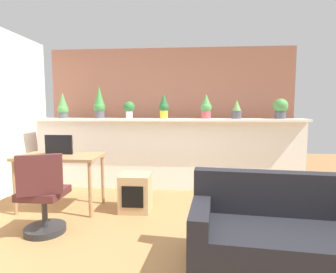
{
  "coord_description": "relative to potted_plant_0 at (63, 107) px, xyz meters",
  "views": [
    {
      "loc": [
        0.38,
        -2.58,
        1.37
      ],
      "look_at": [
        0.1,
        0.92,
        1.02
      ],
      "focal_mm": 28.99,
      "sensor_mm": 36.0,
      "label": 1
    }
  ],
  "objects": [
    {
      "name": "plant_shelf",
      "position": [
        1.81,
        -0.02,
        -0.22
      ],
      "size": [
        4.55,
        0.38,
        0.04
      ],
      "primitive_type": "cube",
      "color": "white",
      "rests_on": "divider_wall"
    },
    {
      "name": "potted_plant_0",
      "position": [
        0.0,
        0.0,
        0.0
      ],
      "size": [
        0.18,
        0.18,
        0.44
      ],
      "color": "#4C4C51",
      "rests_on": "plant_shelf"
    },
    {
      "name": "couch",
      "position": [
        2.99,
        -2.3,
        -1.13
      ],
      "size": [
        1.63,
        0.91,
        0.8
      ],
      "color": "black",
      "rests_on": "ground"
    },
    {
      "name": "tv_monitor",
      "position": [
        0.39,
        -0.98,
        -0.53
      ],
      "size": [
        0.38,
        0.04,
        0.27
      ],
      "primitive_type": "cube",
      "color": "black",
      "rests_on": "desk"
    },
    {
      "name": "potted_plant_1",
      "position": [
        0.65,
        0.0,
        0.05
      ],
      "size": [
        0.2,
        0.2,
        0.55
      ],
      "color": "#4C4C51",
      "rests_on": "plant_shelf"
    },
    {
      "name": "ground_plane",
      "position": [
        1.81,
        -1.98,
        -1.41
      ],
      "size": [
        12.0,
        12.0,
        0.0
      ],
      "primitive_type": "plane",
      "color": "#9E7042"
    },
    {
      "name": "potted_plant_2",
      "position": [
        1.17,
        -0.01,
        -0.03
      ],
      "size": [
        0.19,
        0.19,
        0.29
      ],
      "color": "silver",
      "rests_on": "plant_shelf"
    },
    {
      "name": "potted_plant_5",
      "position": [
        2.95,
        -0.04,
        -0.05
      ],
      "size": [
        0.16,
        0.16,
        0.31
      ],
      "color": "#4C4C51",
      "rests_on": "plant_shelf"
    },
    {
      "name": "potted_plant_4",
      "position": [
        2.46,
        0.02,
        -0.0
      ],
      "size": [
        0.19,
        0.19,
        0.41
      ],
      "color": "#B7474C",
      "rests_on": "plant_shelf"
    },
    {
      "name": "potted_plant_6",
      "position": [
        3.66,
        0.01,
        -0.02
      ],
      "size": [
        0.23,
        0.23,
        0.33
      ],
      "color": "#4C4C51",
      "rests_on": "plant_shelf"
    },
    {
      "name": "potted_plant_3",
      "position": [
        1.76,
        0.01,
        0.01
      ],
      "size": [
        0.17,
        0.17,
        0.42
      ],
      "color": "gold",
      "rests_on": "plant_shelf"
    },
    {
      "name": "brick_wall_behind",
      "position": [
        1.81,
        0.62,
        -0.16
      ],
      "size": [
        4.55,
        0.1,
        2.5
      ],
      "primitive_type": "cube",
      "color": "#935B47",
      "rests_on": "ground"
    },
    {
      "name": "desk",
      "position": [
        0.44,
        -1.06,
        -0.75
      ],
      "size": [
        1.1,
        0.6,
        0.75
      ],
      "color": "#99754C",
      "rests_on": "ground"
    },
    {
      "name": "divider_wall",
      "position": [
        1.81,
        0.02,
        -0.83
      ],
      "size": [
        4.55,
        0.16,
        1.17
      ],
      "primitive_type": "cube",
      "color": "white",
      "rests_on": "ground"
    },
    {
      "name": "side_cube_shelf",
      "position": [
        1.47,
        -1.04,
        -1.16
      ],
      "size": [
        0.4,
        0.41,
        0.5
      ],
      "color": "tan",
      "rests_on": "ground"
    },
    {
      "name": "office_chair",
      "position": [
        0.61,
        -1.82,
        -1.03
      ],
      "size": [
        0.51,
        0.51,
        0.91
      ],
      "color": "#262628",
      "rests_on": "ground"
    }
  ]
}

